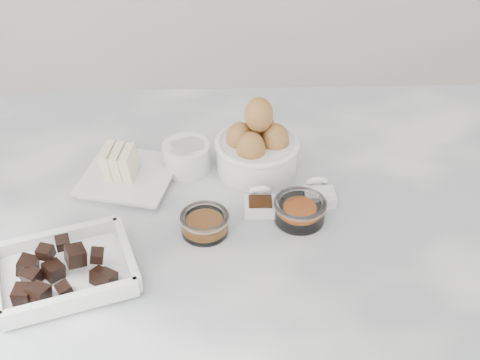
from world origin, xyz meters
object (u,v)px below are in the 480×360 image
honey_bowl (205,223)px  zest_bowl (300,210)px  chocolate_dish (63,268)px  egg_bowl (257,147)px  salt_spoon (319,193)px  vanilla_spoon (260,202)px  butter_plate (127,171)px  sugar_ramekin (186,156)px

honey_bowl → zest_bowl: bearing=9.2°
chocolate_dish → egg_bowl: size_ratio=1.58×
zest_bowl → salt_spoon: size_ratio=1.33×
chocolate_dish → vanilla_spoon: bearing=27.3°
butter_plate → salt_spoon: butter_plate is taller
butter_plate → sugar_ramekin: butter_plate is taller
honey_bowl → salt_spoon: bearing=21.6°
zest_bowl → honey_bowl: bearing=-170.8°
chocolate_dish → zest_bowl: chocolate_dish is taller
vanilla_spoon → salt_spoon: same height
zest_bowl → butter_plate: bearing=158.5°
butter_plate → salt_spoon: 0.33m
sugar_ramekin → honey_bowl: sugar_ramekin is taller
butter_plate → honey_bowl: bearing=-45.5°
chocolate_dish → zest_bowl: 0.37m
chocolate_dish → salt_spoon: (0.39, 0.17, -0.01)m
butter_plate → zest_bowl: 0.31m
chocolate_dish → butter_plate: size_ratio=1.29×
chocolate_dish → salt_spoon: chocolate_dish is taller
chocolate_dish → vanilla_spoon: 0.33m
honey_bowl → vanilla_spoon: vanilla_spoon is taller
sugar_ramekin → salt_spoon: bearing=-23.0°
honey_bowl → zest_bowl: (0.15, 0.02, 0.00)m
honey_bowl → vanilla_spoon: size_ratio=1.23×
chocolate_dish → vanilla_spoon: size_ratio=3.71×
salt_spoon → butter_plate: bearing=169.0°
sugar_ramekin → egg_bowl: egg_bowl is taller
egg_bowl → vanilla_spoon: (-0.00, -0.11, -0.03)m
chocolate_dish → sugar_ramekin: 0.31m
zest_bowl → salt_spoon: 0.06m
sugar_ramekin → salt_spoon: sugar_ramekin is taller
chocolate_dish → butter_plate: butter_plate is taller
chocolate_dish → salt_spoon: size_ratio=3.65×
honey_bowl → vanilla_spoon: bearing=30.7°
vanilla_spoon → butter_plate: bearing=159.5°
sugar_ramekin → butter_plate: bearing=-162.6°
chocolate_dish → butter_plate: 0.24m
egg_bowl → chocolate_dish: bearing=-138.1°
egg_bowl → vanilla_spoon: 0.12m
honey_bowl → chocolate_dish: bearing=-154.3°
chocolate_dish → zest_bowl: bearing=19.0°
chocolate_dish → vanilla_spoon: chocolate_dish is taller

